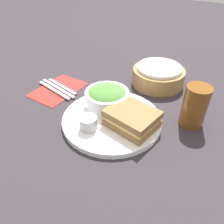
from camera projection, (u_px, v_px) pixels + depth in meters
The scene contains 12 objects.
ground_plane at pixel (112, 122), 0.67m from camera, with size 4.00×4.00×0.00m, color #2D282D.
plate at pixel (112, 119), 0.67m from camera, with size 0.30×0.30×0.02m, color white.
sandwich at pixel (131, 119), 0.61m from camera, with size 0.15×0.13×0.05m.
salad_bowl at pixel (107, 97), 0.69m from camera, with size 0.14×0.14×0.07m.
dressing_cup at pixel (88, 123), 0.61m from camera, with size 0.05×0.05×0.04m, color #B7B7BC.
orange_wedge at pixel (135, 105), 0.68m from camera, with size 0.04×0.04×0.04m, color orange.
drink_glass at pixel (195, 106), 0.63m from camera, with size 0.07×0.07×0.13m, color brown.
bread_basket at pixel (158, 76), 0.83m from camera, with size 0.20×0.20×0.07m.
napkin at pixel (58, 89), 0.82m from camera, with size 0.14×0.20×0.00m, color #B22823.
fork at pixel (54, 90), 0.80m from camera, with size 0.18×0.01×0.01m, color #B2B2B7.
knife at pixel (58, 88), 0.82m from camera, with size 0.19×0.01×0.01m, color #B2B2B7.
spoon at pixel (62, 86), 0.83m from camera, with size 0.16×0.01×0.01m, color #B2B2B7.
Camera 1 is at (0.28, -0.43, 0.43)m, focal length 35.00 mm.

